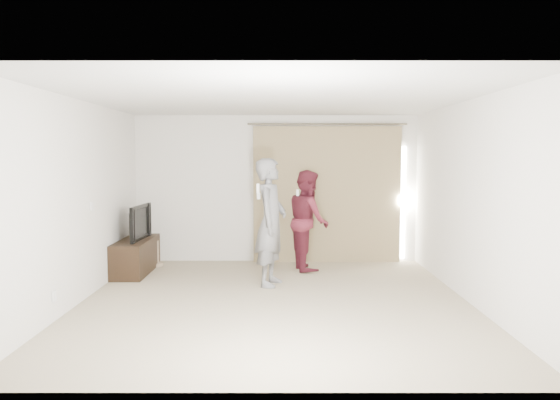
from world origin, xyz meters
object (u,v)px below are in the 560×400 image
(tv, at_px, (135,222))
(person_man, at_px, (271,222))
(tv_console, at_px, (136,256))
(person_woman, at_px, (308,220))

(tv, xyz_separation_m, person_man, (2.20, -0.85, 0.11))
(tv_console, relative_size, person_woman, 0.85)
(tv, distance_m, person_woman, 2.81)
(tv_console, bearing_deg, tv, 0.00)
(tv_console, relative_size, person_man, 0.76)
(tv_console, bearing_deg, person_woman, 5.08)
(tv_console, distance_m, person_man, 2.45)
(tv, bearing_deg, tv_console, 0.00)
(person_man, relative_size, person_woman, 1.12)
(tv_console, height_order, person_woman, person_woman)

